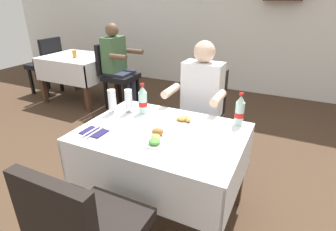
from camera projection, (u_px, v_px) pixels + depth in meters
ground_plane at (156, 217)px, 2.15m from camera, size 11.00×11.00×0.00m
main_dining_table at (162, 151)px, 1.99m from camera, size 1.15×0.83×0.73m
chair_far_diner_seat at (199, 113)px, 2.65m from camera, size 0.44×0.50×0.97m
chair_near_camera_side at (87, 231)px, 1.33m from camera, size 0.44×0.50×0.97m
seated_diner_far at (200, 102)px, 2.49m from camera, size 0.50×0.46×1.26m
plate_near_camera at (157, 138)px, 1.78m from camera, size 0.24×0.24×0.07m
plate_far_diner at (184, 120)px, 2.05m from camera, size 0.24×0.24×0.05m
beer_glass_left at (112, 101)px, 2.17m from camera, size 0.07×0.07×0.20m
beer_glass_middle at (129, 101)px, 2.18m from camera, size 0.07×0.07×0.20m
cola_bottle_primary at (143, 100)px, 2.17m from camera, size 0.07×0.07×0.25m
cola_bottle_secondary at (240, 111)px, 1.97m from camera, size 0.07×0.07×0.25m
napkin_cutlery_set at (94, 132)px, 1.89m from camera, size 0.17×0.19×0.01m
background_dining_table at (79, 67)px, 4.34m from camera, size 1.03×0.85×0.73m
background_chair_left at (47, 62)px, 4.63m from camera, size 0.50×0.44×0.97m
background_chair_right at (116, 72)px, 4.06m from camera, size 0.50×0.44×0.97m
background_patron at (118, 62)px, 3.97m from camera, size 0.46×0.50×1.26m
background_table_tumbler at (74, 54)px, 4.14m from camera, size 0.06×0.06×0.11m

